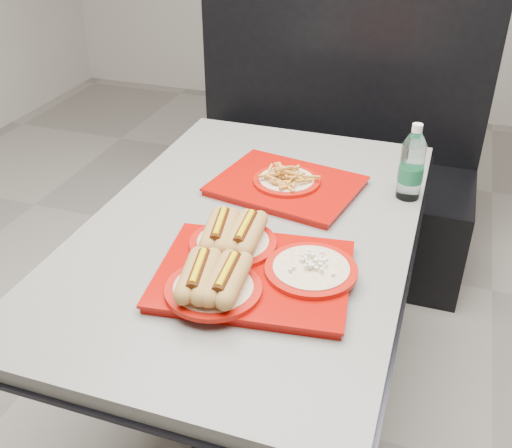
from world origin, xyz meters
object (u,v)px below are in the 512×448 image
(tray_near, at_px, (246,266))
(tray_far, at_px, (287,182))
(water_bottle, at_px, (412,166))
(diner_table, at_px, (251,271))
(booth_bench, at_px, (328,170))

(tray_near, xyz_separation_m, tray_far, (-0.03, 0.48, -0.01))
(tray_far, distance_m, water_bottle, 0.38)
(diner_table, height_order, tray_near, tray_near)
(diner_table, xyz_separation_m, water_bottle, (0.40, 0.30, 0.27))
(diner_table, height_order, water_bottle, water_bottle)
(diner_table, relative_size, booth_bench, 1.05)
(diner_table, distance_m, water_bottle, 0.57)
(tray_near, height_order, tray_far, tray_near)
(booth_bench, height_order, tray_near, booth_bench)
(booth_bench, distance_m, water_bottle, 0.99)
(diner_table, distance_m, tray_far, 0.30)
(diner_table, bearing_deg, tray_near, -73.24)
(booth_bench, xyz_separation_m, water_bottle, (0.40, -0.79, 0.45))
(booth_bench, distance_m, tray_near, 1.40)
(tray_near, relative_size, water_bottle, 2.15)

